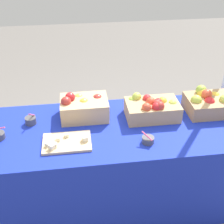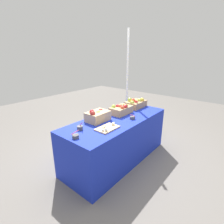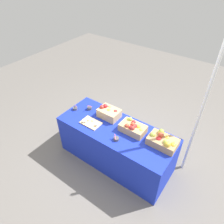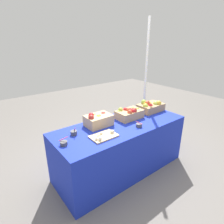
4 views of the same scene
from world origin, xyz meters
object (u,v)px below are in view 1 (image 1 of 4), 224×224
object	(u,v)px
cutting_board_front	(66,142)
sample_bowl_far	(148,140)
sample_bowl_mid	(31,120)
apple_crate_right	(83,107)
apple_crate_middle	(152,108)
apple_crate_left	(214,102)

from	to	relation	value
cutting_board_front	sample_bowl_far	world-z (taller)	sample_bowl_far
sample_bowl_mid	sample_bowl_far	xyz separation A→B (m)	(0.80, -0.33, -0.01)
sample_bowl_far	apple_crate_right	bearing A→B (deg)	137.51
apple_crate_middle	sample_bowl_far	xyz separation A→B (m)	(-0.10, -0.30, -0.05)
apple_crate_left	apple_crate_right	xyz separation A→B (m)	(-1.00, 0.06, 0.01)
apple_crate_left	sample_bowl_far	distance (m)	0.67
sample_bowl_mid	sample_bowl_far	bearing A→B (deg)	-22.32
apple_crate_right	sample_bowl_mid	xyz separation A→B (m)	(-0.39, -0.05, -0.06)
apple_crate_left	apple_crate_right	world-z (taller)	apple_crate_right
apple_crate_right	sample_bowl_far	world-z (taller)	apple_crate_right
cutting_board_front	apple_crate_middle	bearing A→B (deg)	20.54
apple_crate_left	sample_bowl_far	world-z (taller)	apple_crate_left
apple_crate_middle	sample_bowl_far	distance (m)	0.32
cutting_board_front	sample_bowl_mid	xyz separation A→B (m)	(-0.26, 0.27, 0.02)
cutting_board_front	apple_crate_left	bearing A→B (deg)	12.70
apple_crate_right	cutting_board_front	distance (m)	0.35
apple_crate_left	apple_crate_middle	size ratio (longest dim) A/B	1.06
apple_crate_left	sample_bowl_mid	distance (m)	1.39
apple_crate_left	apple_crate_middle	distance (m)	0.49
apple_crate_middle	apple_crate_right	xyz separation A→B (m)	(-0.51, 0.08, 0.01)
apple_crate_middle	sample_bowl_far	world-z (taller)	apple_crate_middle
apple_crate_right	sample_bowl_far	bearing A→B (deg)	-42.49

